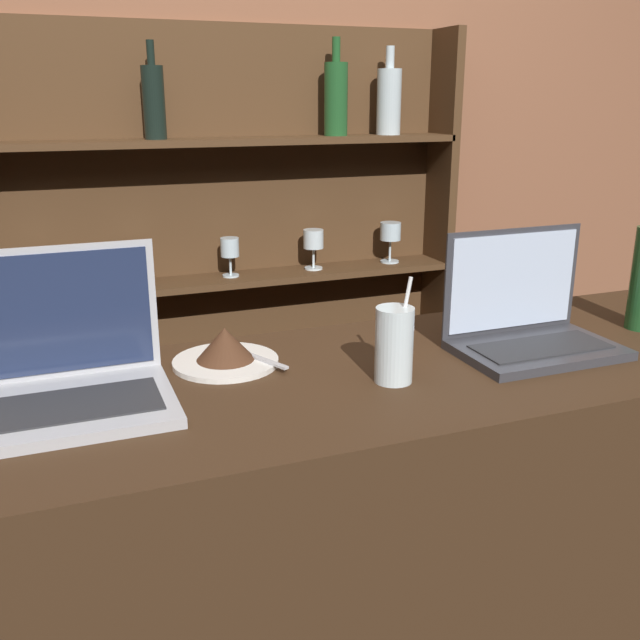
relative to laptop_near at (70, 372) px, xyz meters
The scene contains 7 objects.
bar_counter 0.74m from the laptop_near, ahead, with size 1.97×0.56×1.02m.
back_wall 1.25m from the laptop_near, 66.89° to the left, with size 7.00×0.06×2.70m.
back_shelf 1.19m from the laptop_near, 62.81° to the left, with size 1.53×0.18×1.72m.
laptop_near is the anchor object (origin of this frame).
laptop_far 0.87m from the laptop_near, ahead, with size 0.32×0.20×0.23m.
cake_plate 0.29m from the laptop_near, 16.32° to the left, with size 0.20×0.20×0.07m.
water_glass 0.55m from the laptop_near, 11.31° to the right, with size 0.07×0.07×0.19m.
Camera 1 is at (-0.49, -0.84, 1.50)m, focal length 40.00 mm.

